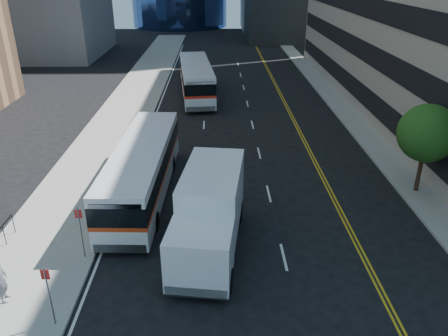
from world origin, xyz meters
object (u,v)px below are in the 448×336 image
bus_front (143,169)px  bus_rear (196,78)px  box_truck (210,213)px  street_tree (427,133)px  pedestrian (1,280)px

bus_front → bus_rear: (2.17, 20.82, 0.10)m
bus_front → box_truck: box_truck is taller
street_tree → bus_front: size_ratio=0.43×
bus_rear → box_truck: bearing=-92.2°
box_truck → pedestrian: bearing=-148.4°
bus_rear → pedestrian: size_ratio=6.87×
bus_rear → box_truck: size_ratio=1.67×
street_tree → pedestrian: size_ratio=2.73×
bus_front → box_truck: (3.77, -5.12, 0.20)m
bus_rear → box_truck: (1.60, -25.94, 0.09)m
bus_rear → street_tree: bearing=-62.8°
street_tree → box_truck: bearing=-156.3°
bus_front → pedestrian: 9.59m
bus_front → bus_rear: bus_rear is taller
bus_front → pedestrian: bus_front is taller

